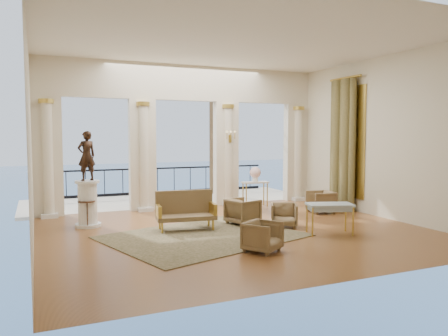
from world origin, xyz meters
name	(u,v)px	position (x,y,z in m)	size (l,w,h in m)	color
floor	(237,231)	(0.00, 0.00, 0.00)	(9.00, 9.00, 0.00)	#4F2614
room_walls	(259,108)	(0.00, -1.12, 2.88)	(9.00, 9.00, 9.00)	beige
arcade	(186,127)	(0.00, 3.82, 2.58)	(9.00, 0.56, 4.50)	beige
terrace	(169,200)	(0.00, 5.80, -0.05)	(10.00, 3.60, 0.10)	beige
balustrade	(158,183)	(0.00, 7.40, 0.41)	(9.00, 0.06, 1.03)	black
palm_tree	(212,90)	(2.00, 6.60, 4.09)	(2.00, 2.00, 4.50)	#4C3823
sea	(68,190)	(0.00, 60.00, -6.00)	(160.00, 160.00, 0.00)	#2A5B93
curtain	(342,145)	(4.28, 1.50, 2.02)	(0.33, 1.40, 4.09)	brown
window_frame	(347,142)	(4.47, 1.50, 2.10)	(0.04, 1.60, 3.40)	gold
wall_sconce	(230,138)	(1.40, 3.51, 2.23)	(0.30, 0.11, 0.33)	gold
rug	(203,236)	(-0.95, -0.22, 0.01)	(4.10, 3.19, 0.02)	#2C3217
armchair_a	(263,235)	(-0.32, -1.89, 0.33)	(0.65, 0.60, 0.66)	#3F361D
armchair_b	(284,214)	(1.30, -0.03, 0.33)	(0.64, 0.60, 0.66)	#3F361D
armchair_c	(321,201)	(3.34, 1.24, 0.36)	(0.70, 0.66, 0.73)	#3F361D
armchair_d	(243,210)	(0.50, 0.70, 0.37)	(0.72, 0.67, 0.74)	#3F361D
settee	(185,210)	(-1.08, 0.67, 0.47)	(1.50, 0.80, 0.95)	#3F361D
game_table	(330,207)	(1.86, -1.14, 0.64)	(1.17, 0.87, 0.72)	#8AA3B1
pedestal	(88,205)	(-3.24, 1.95, 0.57)	(0.64, 0.64, 1.18)	silver
statue	(87,156)	(-3.24, 1.95, 1.80)	(0.45, 0.30, 1.24)	black
console_table	(255,186)	(2.08, 3.05, 0.67)	(0.89, 0.42, 0.81)	silver
urn	(255,173)	(2.08, 3.05, 1.08)	(0.36, 0.36, 0.48)	white
side_table	(87,205)	(-3.28, 1.80, 0.59)	(0.42, 0.42, 0.69)	black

